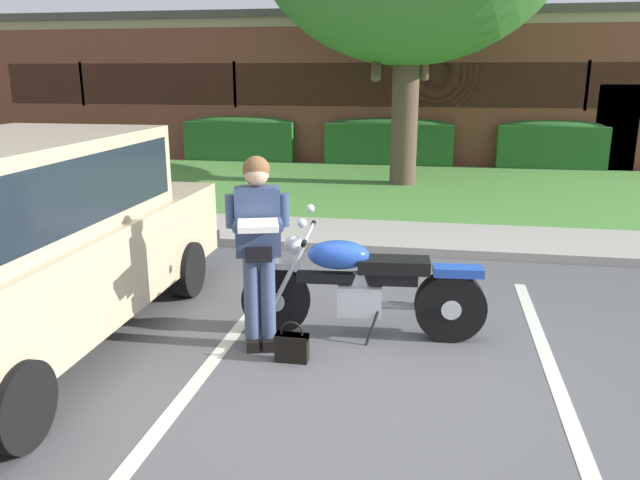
% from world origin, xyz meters
% --- Properties ---
extents(ground_plane, '(140.00, 140.00, 0.00)m').
position_xyz_m(ground_plane, '(0.00, 0.00, 0.00)').
color(ground_plane, '#565659').
extents(curb_strip, '(60.00, 0.20, 0.12)m').
position_xyz_m(curb_strip, '(0.00, 3.42, 0.06)').
color(curb_strip, '#ADA89E').
rests_on(curb_strip, ground).
extents(concrete_walk, '(60.00, 1.50, 0.08)m').
position_xyz_m(concrete_walk, '(0.00, 4.27, 0.04)').
color(concrete_walk, '#ADA89E').
rests_on(concrete_walk, ground).
extents(grass_lawn, '(60.00, 6.39, 0.06)m').
position_xyz_m(grass_lawn, '(0.00, 8.22, 0.03)').
color(grass_lawn, '#518E3D').
rests_on(grass_lawn, ground).
extents(stall_stripe_0, '(0.15, 4.40, 0.01)m').
position_xyz_m(stall_stripe_0, '(-1.42, 0.20, 0.00)').
color(stall_stripe_0, silver).
rests_on(stall_stripe_0, ground).
extents(stall_stripe_1, '(0.15, 4.40, 0.01)m').
position_xyz_m(stall_stripe_1, '(1.38, 0.20, 0.00)').
color(stall_stripe_1, silver).
rests_on(stall_stripe_1, ground).
extents(motorcycle, '(2.24, 0.82, 1.18)m').
position_xyz_m(motorcycle, '(-0.15, 0.65, 0.48)').
color(motorcycle, black).
rests_on(motorcycle, ground).
extents(rider_person, '(0.54, 0.65, 1.70)m').
position_xyz_m(rider_person, '(-1.09, 0.22, 1.01)').
color(rider_person, black).
rests_on(rider_person, ground).
extents(handbag, '(0.28, 0.13, 0.36)m').
position_xyz_m(handbag, '(-0.76, 0.01, 0.14)').
color(handbag, black).
rests_on(handbag, ground).
extents(parked_suv_adjacent, '(2.04, 4.85, 1.86)m').
position_xyz_m(parked_suv_adjacent, '(-3.14, -0.12, 0.96)').
color(parked_suv_adjacent, tan).
rests_on(parked_suv_adjacent, ground).
extents(hedge_left, '(3.02, 0.90, 1.24)m').
position_xyz_m(hedge_left, '(-4.84, 11.80, 0.65)').
color(hedge_left, '#286028').
rests_on(hedge_left, ground).
extents(hedge_center_left, '(3.30, 0.90, 1.24)m').
position_xyz_m(hedge_center_left, '(-0.80, 11.80, 0.65)').
color(hedge_center_left, '#286028').
rests_on(hedge_center_left, ground).
extents(hedge_center_right, '(2.64, 0.90, 1.24)m').
position_xyz_m(hedge_center_right, '(3.24, 11.80, 0.65)').
color(hedge_center_right, '#286028').
rests_on(hedge_center_right, ground).
extents(brick_building, '(26.55, 11.57, 3.96)m').
position_xyz_m(brick_building, '(-0.50, 17.46, 1.98)').
color(brick_building, brown).
rests_on(brick_building, ground).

